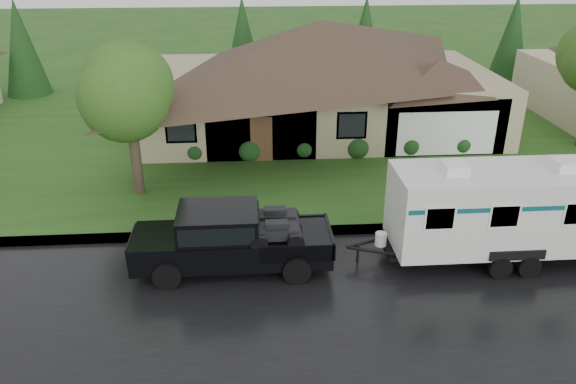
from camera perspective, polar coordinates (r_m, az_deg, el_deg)
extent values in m
plane|color=#234F18|center=(18.17, 2.16, -7.63)|extent=(140.00, 140.00, 0.00)
cube|color=black|center=(16.52, 2.92, -11.33)|extent=(140.00, 8.00, 0.01)
cube|color=gray|center=(20.05, 1.48, -4.01)|extent=(140.00, 0.50, 0.15)
cube|color=#234F18|center=(31.78, -0.75, 7.13)|extent=(140.00, 26.00, 0.15)
cube|color=tan|center=(30.56, 3.14, 9.45)|extent=(18.00, 10.00, 3.00)
pyramid|color=#35251C|center=(29.73, 3.33, 17.09)|extent=(19.44, 10.80, 2.60)
cube|color=tan|center=(28.98, 14.63, 7.51)|extent=(5.76, 4.00, 2.70)
cylinder|color=#382B1E|center=(23.10, -15.13, 2.88)|extent=(0.41, 0.41, 2.59)
sphere|color=#3B6C23|center=(22.24, -15.94, 9.65)|extent=(3.57, 3.57, 3.57)
sphere|color=#143814|center=(26.27, -9.42, 4.25)|extent=(1.00, 1.00, 1.00)
sphere|color=#143814|center=(26.15, -3.90, 4.44)|extent=(1.00, 1.00, 1.00)
sphere|color=#143814|center=(26.28, 1.62, 4.58)|extent=(1.00, 1.00, 1.00)
sphere|color=#143814|center=(26.64, 7.04, 4.69)|extent=(1.00, 1.00, 1.00)
sphere|color=#143814|center=(27.23, 12.27, 4.75)|extent=(1.00, 1.00, 1.00)
sphere|color=#143814|center=(28.03, 17.24, 4.77)|extent=(1.00, 1.00, 1.00)
cube|color=black|center=(17.84, -5.67, -5.40)|extent=(6.16, 2.05, 0.88)
cube|color=black|center=(17.92, -12.97, -4.79)|extent=(1.64, 2.00, 0.36)
cube|color=black|center=(17.47, -7.13, -3.19)|extent=(2.46, 1.93, 0.92)
cube|color=black|center=(17.45, -7.14, -3.04)|extent=(2.26, 1.97, 0.56)
cube|color=black|center=(17.77, 0.61, -4.62)|extent=(2.26, 1.95, 0.06)
cylinder|color=black|center=(17.36, -12.19, -8.27)|extent=(0.86, 0.33, 0.86)
cylinder|color=black|center=(19.06, -11.47, -4.97)|extent=(0.86, 0.33, 0.86)
cylinder|color=black|center=(17.21, 0.88, -7.93)|extent=(0.86, 0.33, 0.86)
cylinder|color=black|center=(18.93, 0.35, -4.64)|extent=(0.86, 0.33, 0.86)
cube|color=silver|center=(19.12, 21.23, -1.45)|extent=(7.19, 2.46, 2.52)
cube|color=black|center=(19.75, 20.60, -5.13)|extent=(7.60, 1.23, 0.14)
cube|color=#0C4956|center=(18.90, 21.48, 0.05)|extent=(7.04, 2.48, 0.14)
cube|color=white|center=(17.85, 16.54, 2.40)|extent=(0.72, 0.82, 0.33)
cube|color=white|center=(19.35, 26.29, 2.54)|extent=(0.72, 0.82, 0.33)
cylinder|color=black|center=(18.65, 20.73, -7.19)|extent=(0.72, 0.25, 0.72)
cylinder|color=black|center=(20.56, 18.10, -3.68)|extent=(0.72, 0.25, 0.72)
cylinder|color=black|center=(19.05, 23.27, -6.95)|extent=(0.72, 0.25, 0.72)
cylinder|color=black|center=(20.92, 20.45, -3.53)|extent=(0.72, 0.25, 0.72)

